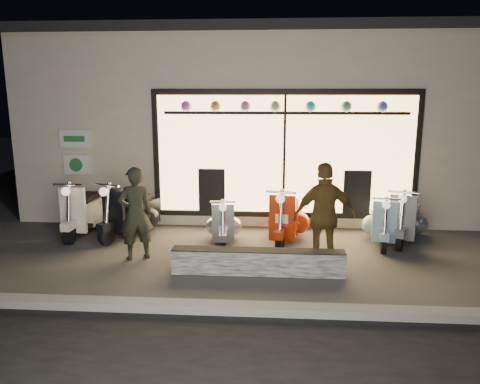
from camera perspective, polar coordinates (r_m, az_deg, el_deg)
The scene contains 12 objects.
ground at distance 8.13m, azimuth -0.20°, elevation -8.15°, with size 40.00×40.00×0.00m, color #383533.
kerb at distance 6.28m, azimuth -1.59°, elevation -13.97°, with size 40.00×0.25×0.12m, color slate.
shop_building at distance 12.62m, azimuth 1.51°, elevation 8.89°, with size 10.20×6.23×4.20m.
graffiti_barrier at distance 7.44m, azimuth 2.19°, elevation -8.50°, with size 2.71×0.28×0.40m, color black.
scooter_silver at distance 8.94m, azimuth -2.01°, elevation -3.83°, with size 0.47×1.26×0.90m.
scooter_red at distance 9.06m, azimuth 5.79°, elevation -3.23°, with size 0.67×1.51×1.07m.
scooter_black at distance 9.63m, azimuth -12.76°, elevation -2.45°, with size 0.90×1.52×1.11m.
scooter_cream at distance 10.01m, azimuth -18.20°, elevation -2.20°, with size 0.51×1.54×1.10m.
scooter_blue at distance 9.34m, azimuth 16.95°, elevation -3.52°, with size 0.57×1.35×0.96m.
scooter_grey at distance 9.60m, azimuth 19.50°, elevation -3.05°, with size 0.82×1.45×1.05m.
man at distance 8.12m, azimuth -12.61°, elevation -2.57°, with size 0.58×0.38×1.60m, color black.
woman at distance 7.62m, azimuth 10.28°, elevation -2.92°, with size 1.02×0.42×1.73m, color brown.
Camera 1 is at (0.57, -7.61, 2.83)m, focal length 35.00 mm.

